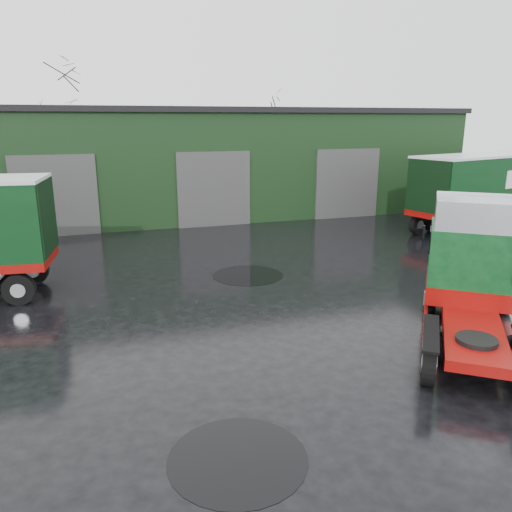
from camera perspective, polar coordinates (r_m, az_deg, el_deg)
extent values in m
plane|color=black|center=(14.14, 0.64, -8.12)|extent=(100.00, 100.00, 0.00)
cube|color=black|center=(32.97, -7.31, 10.62)|extent=(32.00, 12.00, 6.00)
cube|color=black|center=(32.87, -7.50, 16.10)|extent=(32.40, 12.40, 0.30)
cylinder|color=black|center=(9.23, -2.10, -22.16)|extent=(2.43, 2.43, 0.01)
cylinder|color=black|center=(18.68, -0.94, -2.19)|extent=(2.64, 2.64, 0.01)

